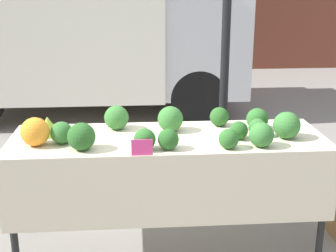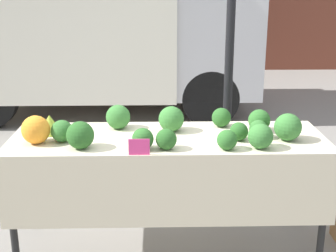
{
  "view_description": "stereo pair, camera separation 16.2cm",
  "coord_description": "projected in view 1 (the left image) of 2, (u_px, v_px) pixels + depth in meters",
  "views": [
    {
      "loc": [
        -0.24,
        -3.12,
        1.94
      ],
      "look_at": [
        0.0,
        0.0,
        0.96
      ],
      "focal_mm": 50.0,
      "sensor_mm": 36.0,
      "label": 1
    },
    {
      "loc": [
        -0.08,
        -3.13,
        1.94
      ],
      "look_at": [
        0.0,
        0.0,
        0.96
      ],
      "focal_mm": 50.0,
      "sensor_mm": 36.0,
      "label": 2
    }
  ],
  "objects": [
    {
      "name": "ground_plane",
      "position": [
        168.0,
        246.0,
        3.57
      ],
      "size": [
        40.0,
        40.0,
        0.0
      ],
      "primitive_type": "plane",
      "color": "gray"
    },
    {
      "name": "broccoli_head_0",
      "position": [
        239.0,
        130.0,
        3.24
      ],
      "size": [
        0.13,
        0.13,
        0.13
      ],
      "color": "#285B23",
      "rests_on": "market_table"
    },
    {
      "name": "orange_cauliflower",
      "position": [
        35.0,
        132.0,
        3.1
      ],
      "size": [
        0.19,
        0.19,
        0.19
      ],
      "color": "orange",
      "rests_on": "market_table"
    },
    {
      "name": "broccoli_head_9",
      "position": [
        219.0,
        117.0,
        3.53
      ],
      "size": [
        0.14,
        0.14,
        0.14
      ],
      "color": "#285B23",
      "rests_on": "market_table"
    },
    {
      "name": "romanesco_head",
      "position": [
        48.0,
        126.0,
        3.32
      ],
      "size": [
        0.17,
        0.17,
        0.14
      ],
      "color": "#93B238",
      "rests_on": "market_table"
    },
    {
      "name": "broccoli_head_6",
      "position": [
        81.0,
        137.0,
        3.02
      ],
      "size": [
        0.18,
        0.18,
        0.18
      ],
      "color": "#285B23",
      "rests_on": "market_table"
    },
    {
      "name": "broccoli_head_5",
      "position": [
        168.0,
        139.0,
        3.04
      ],
      "size": [
        0.14,
        0.14,
        0.14
      ],
      "color": "#285B23",
      "rests_on": "market_table"
    },
    {
      "name": "market_table",
      "position": [
        169.0,
        155.0,
        3.28
      ],
      "size": [
        2.23,
        0.73,
        0.88
      ],
      "color": "beige",
      "rests_on": "ground_plane"
    },
    {
      "name": "broccoli_head_4",
      "position": [
        117.0,
        118.0,
        3.45
      ],
      "size": [
        0.18,
        0.18,
        0.18
      ],
      "color": "#387533",
      "rests_on": "market_table"
    },
    {
      "name": "price_sign",
      "position": [
        142.0,
        147.0,
        2.94
      ],
      "size": [
        0.13,
        0.01,
        0.11
      ],
      "color": "#E53D84",
      "rests_on": "market_table"
    },
    {
      "name": "broccoli_head_7",
      "position": [
        229.0,
        139.0,
        3.06
      ],
      "size": [
        0.13,
        0.13,
        0.13
      ],
      "color": "#2D6628",
      "rests_on": "market_table"
    },
    {
      "name": "broccoli_head_3",
      "position": [
        170.0,
        119.0,
        3.4
      ],
      "size": [
        0.19,
        0.19,
        0.19
      ],
      "color": "#387533",
      "rests_on": "market_table"
    },
    {
      "name": "parked_truck",
      "position": [
        78.0,
        19.0,
        6.89
      ],
      "size": [
        4.45,
        2.27,
        2.6
      ],
      "color": "silver",
      "rests_on": "ground_plane"
    },
    {
      "name": "broccoli_head_1",
      "position": [
        261.0,
        135.0,
        3.09
      ],
      "size": [
        0.17,
        0.17,
        0.17
      ],
      "color": "#387533",
      "rests_on": "market_table"
    },
    {
      "name": "broccoli_head_11",
      "position": [
        257.0,
        119.0,
        3.44
      ],
      "size": [
        0.16,
        0.16,
        0.16
      ],
      "color": "#2D6628",
      "rests_on": "market_table"
    },
    {
      "name": "broccoli_head_8",
      "position": [
        257.0,
        128.0,
        3.3
      ],
      "size": [
        0.13,
        0.13,
        0.13
      ],
      "color": "#336B2D",
      "rests_on": "market_table"
    },
    {
      "name": "tent_pole",
      "position": [
        224.0,
        86.0,
        3.81
      ],
      "size": [
        0.07,
        0.07,
        2.23
      ],
      "color": "black",
      "rests_on": "ground_plane"
    },
    {
      "name": "broccoli_head_10",
      "position": [
        287.0,
        125.0,
        3.25
      ],
      "size": [
        0.19,
        0.19,
        0.19
      ],
      "color": "#387533",
      "rests_on": "market_table"
    },
    {
      "name": "broccoli_head_2",
      "position": [
        145.0,
        139.0,
        3.03
      ],
      "size": [
        0.14,
        0.14,
        0.14
      ],
      "color": "#2D6628",
      "rests_on": "market_table"
    },
    {
      "name": "broccoli_head_12",
      "position": [
        62.0,
        133.0,
        3.15
      ],
      "size": [
        0.15,
        0.15,
        0.15
      ],
      "color": "#336B2D",
      "rests_on": "market_table"
    }
  ]
}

